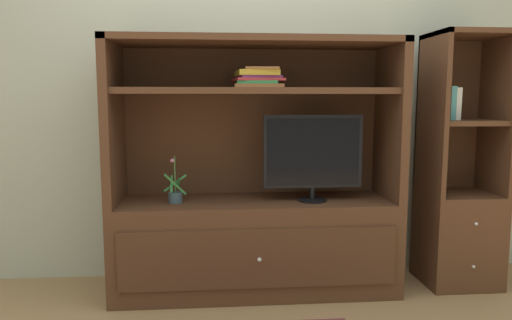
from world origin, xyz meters
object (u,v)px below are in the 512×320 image
object	(u,v)px
potted_plant	(175,195)
magazine_stack	(258,79)
bookshelf_tall	(459,201)
upright_book_row	(448,104)
tv_monitor	(313,154)
media_console	(255,213)

from	to	relation	value
potted_plant	magazine_stack	size ratio (longest dim) A/B	0.86
bookshelf_tall	upright_book_row	distance (m)	0.62
potted_plant	upright_book_row	xyz separation A→B (m)	(1.66, 0.04, 0.53)
tv_monitor	bookshelf_tall	distance (m)	1.01
tv_monitor	potted_plant	xyz separation A→B (m)	(-0.81, 0.02, -0.24)
tv_monitor	magazine_stack	bearing A→B (deg)	169.28
upright_book_row	tv_monitor	bearing A→B (deg)	-176.08
media_console	upright_book_row	size ratio (longest dim) A/B	8.34
magazine_stack	bookshelf_tall	bearing A→B (deg)	0.27
bookshelf_tall	magazine_stack	bearing A→B (deg)	-179.73
magazine_stack	bookshelf_tall	xyz separation A→B (m)	(1.28, 0.01, -0.76)
media_console	upright_book_row	world-z (taller)	media_console
upright_book_row	potted_plant	bearing A→B (deg)	-178.63
potted_plant	magazine_stack	distance (m)	0.84
potted_plant	bookshelf_tall	bearing A→B (deg)	1.59
tv_monitor	upright_book_row	xyz separation A→B (m)	(0.85, 0.06, 0.29)
media_console	potted_plant	distance (m)	0.50
upright_book_row	bookshelf_tall	bearing A→B (deg)	5.02
potted_plant	tv_monitor	bearing A→B (deg)	-1.30
media_console	potted_plant	xyz separation A→B (m)	(-0.48, -0.05, 0.13)
media_console	potted_plant	bearing A→B (deg)	-174.28
tv_monitor	bookshelf_tall	xyz separation A→B (m)	(0.95, 0.07, -0.32)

